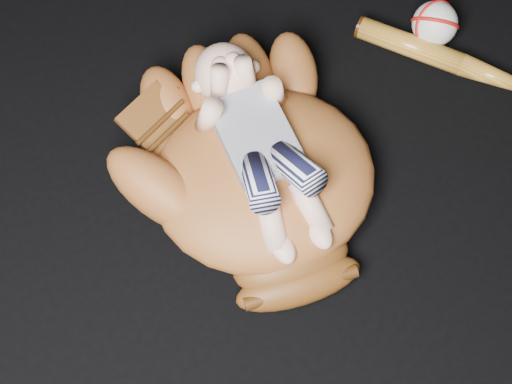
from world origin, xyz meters
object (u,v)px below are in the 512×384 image
newborn_baby (263,149)px  baseball_bat (475,69)px  baseball_glove (264,173)px  baseball (435,24)px

newborn_baby → baseball_bat: (0.45, 0.02, -0.12)m
baseball_glove → baseball: baseball_glove is taller
newborn_baby → baseball: bearing=21.9°
baseball_glove → baseball_bat: (0.45, 0.04, -0.06)m
baseball_glove → baseball: bearing=28.3°
newborn_baby → baseball_bat: size_ratio=0.84×
baseball_glove → baseball_bat: size_ratio=1.15×
baseball_glove → newborn_baby: size_ratio=1.37×
baseball_bat → baseball_glove: bearing=-175.5°
baseball → baseball_bat: bearing=-79.4°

